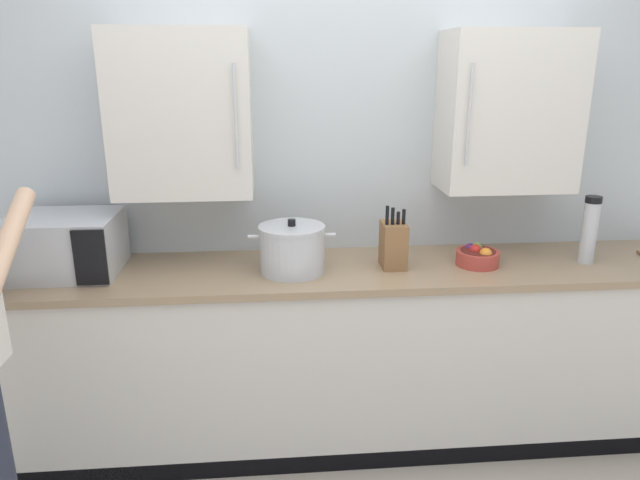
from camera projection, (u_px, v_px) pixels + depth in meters
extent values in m
cube|color=#B2BCC1|center=(343.00, 164.00, 2.92)|extent=(3.77, 0.10, 2.69)
cube|color=beige|center=(182.00, 114.00, 2.57)|extent=(0.62, 0.32, 0.73)
cylinder|color=#B7BABF|center=(236.00, 117.00, 2.43)|extent=(0.01, 0.01, 0.44)
cube|color=beige|center=(508.00, 112.00, 2.70)|extent=(0.62, 0.32, 0.73)
cylinder|color=#B7BABF|center=(469.00, 115.00, 2.51)|extent=(0.01, 0.01, 0.44)
cube|color=beige|center=(349.00, 357.00, 2.85)|extent=(3.39, 0.57, 0.88)
cube|color=#937A5B|center=(351.00, 270.00, 2.72)|extent=(3.43, 0.61, 0.03)
cube|color=black|center=(356.00, 459.00, 2.71)|extent=(3.39, 0.04, 0.09)
cube|color=#B7BABF|center=(64.00, 244.00, 2.60)|extent=(0.48, 0.40, 0.26)
cube|color=beige|center=(48.00, 245.00, 2.59)|extent=(0.31, 0.34, 0.21)
cube|color=black|center=(90.00, 258.00, 2.42)|extent=(0.13, 0.01, 0.24)
cube|color=brown|center=(393.00, 245.00, 2.68)|extent=(0.11, 0.15, 0.21)
cylinder|color=black|center=(387.00, 215.00, 2.61)|extent=(0.02, 0.02, 0.09)
cylinder|color=black|center=(393.00, 216.00, 2.61)|extent=(0.02, 0.02, 0.08)
cylinder|color=black|center=(398.00, 218.00, 2.62)|extent=(0.02, 0.02, 0.06)
cylinder|color=black|center=(404.00, 217.00, 2.62)|extent=(0.02, 0.02, 0.07)
cylinder|color=#B7BABF|center=(589.00, 233.00, 2.73)|extent=(0.07, 0.07, 0.30)
cylinder|color=black|center=(594.00, 200.00, 2.68)|extent=(0.08, 0.08, 0.03)
cylinder|color=#AD3D33|center=(477.00, 258.00, 2.72)|extent=(0.20, 0.20, 0.07)
cylinder|color=#561E19|center=(478.00, 255.00, 2.72)|extent=(0.16, 0.16, 0.04)
sphere|color=#5B9333|center=(477.00, 248.00, 2.76)|extent=(0.06, 0.06, 0.06)
sphere|color=orange|center=(486.00, 254.00, 2.67)|extent=(0.06, 0.06, 0.06)
sphere|color=#511E5B|center=(470.00, 248.00, 2.76)|extent=(0.05, 0.05, 0.05)
sphere|color=red|center=(476.00, 250.00, 2.72)|extent=(0.06, 0.06, 0.06)
cylinder|color=#B7BABF|center=(292.00, 251.00, 2.62)|extent=(0.30, 0.30, 0.20)
cylinder|color=#B7BABF|center=(292.00, 228.00, 2.59)|extent=(0.30, 0.30, 0.02)
cylinder|color=black|center=(292.00, 223.00, 2.58)|extent=(0.04, 0.04, 0.03)
cylinder|color=#B7BABF|center=(253.00, 237.00, 2.58)|extent=(0.05, 0.02, 0.02)
cylinder|color=#B7BABF|center=(330.00, 235.00, 2.61)|extent=(0.05, 0.02, 0.02)
cylinder|color=#DBAD89|center=(8.00, 240.00, 2.00)|extent=(0.11, 0.52, 0.28)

